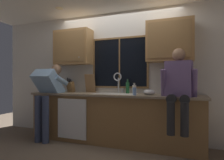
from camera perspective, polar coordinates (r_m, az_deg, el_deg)
back_wall at (r=3.97m, az=1.82°, el=1.43°), size 5.61×0.12×2.55m
ceiling_downlight_left at (r=4.05m, az=-15.32°, el=19.70°), size 0.14×0.14×0.01m
window_glass at (r=3.90m, az=2.26°, el=5.13°), size 1.10×0.02×0.95m
window_frame_top at (r=3.96m, az=2.22°, el=12.26°), size 1.17×0.02×0.04m
window_frame_bottom at (r=3.88m, az=2.22°, el=-2.12°), size 1.17×0.02×0.04m
window_frame_left at (r=4.11m, az=-5.35°, el=4.89°), size 0.03×0.02×0.95m
window_frame_right at (r=3.75m, az=10.51°, el=5.32°), size 0.03×0.02×0.95m
window_mullion_center at (r=3.89m, az=2.21°, el=5.15°), size 0.02×0.02×0.95m
lower_cabinet_run at (r=3.72m, az=0.04°, el=-11.44°), size 3.21×0.58×0.88m
countertop at (r=3.63m, az=-0.07°, el=-4.38°), size 3.27×0.62×0.04m
dishwasher_front at (r=3.73m, az=-11.78°, el=-11.12°), size 0.60×0.02×0.74m
upper_cabinet_left at (r=4.21m, az=-11.36°, el=9.36°), size 0.80×0.36×0.72m
upper_cabinet_right at (r=3.60m, az=16.64°, el=10.92°), size 0.80×0.36×0.72m
sink at (r=3.63m, az=0.80°, el=-5.62°), size 0.80×0.46×0.21m
faucet at (r=3.78m, az=1.84°, el=-0.05°), size 0.18×0.09×0.40m
person_standing at (r=4.01m, az=-18.39°, el=-3.37°), size 0.53×0.71×1.50m
person_sitting_on_counter at (r=3.13m, az=18.98°, el=-1.41°), size 0.54×0.63×1.26m
knife_block at (r=4.15m, az=-12.07°, el=-2.02°), size 0.12×0.18×0.32m
cutting_board at (r=4.05m, az=-6.47°, el=-0.96°), size 0.22×0.10×0.38m
mixing_bowl at (r=3.41m, az=10.87°, el=-3.59°), size 0.20×0.20×0.10m
soap_dispenser at (r=3.30m, az=6.65°, el=-3.26°), size 0.06×0.07×0.19m
bottle_green_glass at (r=3.72m, az=4.62°, el=-2.19°), size 0.07×0.07×0.28m
bottle_tall_clear at (r=3.68m, az=6.59°, el=-2.66°), size 0.08×0.08×0.21m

